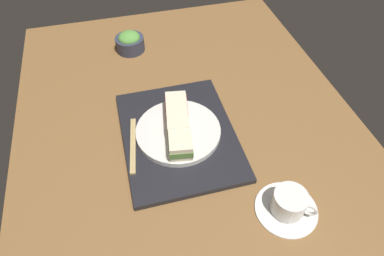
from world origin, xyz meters
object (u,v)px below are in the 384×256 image
sandwich_plate (179,132)px  sandwich_far (180,144)px  salad_bowl (130,42)px  coffee_cup (289,204)px  sandwich_middle (178,124)px  chopsticks_pair (133,145)px  sandwich_near (176,107)px

sandwich_plate → sandwich_far: (6.64, -0.99, 3.16)cm
sandwich_far → salad_bowl: 53.10cm
coffee_cup → sandwich_middle: bearing=-145.1°
salad_bowl → chopsticks_pair: 47.26cm
chopsticks_pair → sandwich_middle: bearing=94.0°
sandwich_far → salad_bowl: (-52.66, -6.43, -2.24)cm
coffee_cup → sandwich_plate: bearing=-145.1°
sandwich_near → sandwich_plate: bearing=-8.5°
sandwich_near → salad_bowl: size_ratio=0.90×
sandwich_far → salad_bowl: sandwich_far is taller
sandwich_plate → sandwich_middle: 3.29cm
sandwich_far → coffee_cup: sandwich_far is taller
sandwich_plate → sandwich_near: 7.48cm
sandwich_middle → coffee_cup: (28.42, 19.81, -3.06)cm
sandwich_far → salad_bowl: size_ratio=0.88×
sandwich_near → sandwich_middle: bearing=-8.5°
salad_bowl → sandwich_plate: bearing=9.2°
sandwich_far → chopsticks_pair: sandwich_far is taller
sandwich_plate → sandwich_near: bearing=171.5°
sandwich_plate → sandwich_near: sandwich_near is taller
salad_bowl → sandwich_near: bearing=12.1°
sandwich_plate → sandwich_middle: bearing=90.0°
sandwich_near → coffee_cup: 39.91cm
sandwich_far → chopsticks_pair: size_ratio=0.48×
sandwich_middle → chopsticks_pair: bearing=-86.0°
salad_bowl → chopsticks_pair: bearing=-6.7°
sandwich_middle → sandwich_far: 6.71cm
chopsticks_pair → coffee_cup: size_ratio=1.28×
sandwich_near → sandwich_middle: size_ratio=1.04×
sandwich_near → salad_bowl: bearing=-167.9°
sandwich_near → sandwich_far: (13.28, -1.98, -0.14)cm
sandwich_middle → salad_bowl: bearing=-170.8°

